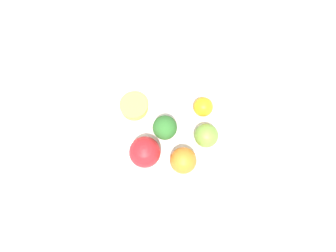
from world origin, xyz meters
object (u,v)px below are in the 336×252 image
object	(u,v)px
bowl	(168,130)
apple_red	(145,152)
orange_back	(183,160)
small_cup	(134,106)
broccoli	(165,128)
napkin	(46,140)
apple_green	(206,136)
orange_front	(203,107)

from	to	relation	value
bowl	apple_red	size ratio (longest dim) A/B	3.87
orange_back	small_cup	xyz separation A→B (m)	(-0.11, -0.09, -0.01)
orange_back	apple_red	bearing A→B (deg)	-101.70
broccoli	napkin	distance (m)	0.25
bowl	orange_back	distance (m)	0.09
small_cup	orange_back	bearing A→B (deg)	40.84
apple_red	apple_green	distance (m)	0.12
napkin	apple_red	bearing A→B (deg)	79.82
orange_front	small_cup	xyz separation A→B (m)	(-0.00, -0.13, -0.01)
bowl	broccoli	world-z (taller)	broccoli
broccoli	small_cup	size ratio (longest dim) A/B	1.07
orange_front	small_cup	world-z (taller)	orange_front
broccoli	napkin	bearing A→B (deg)	-88.24
bowl	broccoli	size ratio (longest dim) A/B	3.83
small_cup	orange_front	bearing A→B (deg)	88.20
apple_red	napkin	xyz separation A→B (m)	(-0.04, -0.21, -0.06)
apple_green	apple_red	bearing A→B (deg)	-73.86
orange_front	small_cup	distance (m)	0.13
napkin	broccoli	bearing A→B (deg)	91.76
apple_green	small_cup	world-z (taller)	apple_green
orange_front	bowl	bearing A→B (deg)	-61.88
small_cup	napkin	xyz separation A→B (m)	(0.06, -0.18, -0.04)
apple_green	napkin	xyz separation A→B (m)	(-0.00, -0.32, -0.06)
bowl	small_cup	distance (m)	0.08
orange_front	orange_back	xyz separation A→B (m)	(0.11, -0.04, 0.01)
orange_front	orange_back	distance (m)	0.11
apple_green	small_cup	xyz separation A→B (m)	(-0.06, -0.14, -0.01)
napkin	bowl	bearing A→B (deg)	94.02
bowl	small_cup	xyz separation A→B (m)	(-0.04, -0.07, 0.03)
napkin	orange_front	bearing A→B (deg)	99.60
apple_red	orange_front	world-z (taller)	apple_red
apple_green	orange_front	xyz separation A→B (m)	(-0.06, -0.00, -0.00)
broccoli	small_cup	world-z (taller)	broccoli
orange_back	small_cup	distance (m)	0.15
apple_red	small_cup	world-z (taller)	apple_red
apple_green	napkin	bearing A→B (deg)	-90.75
orange_front	orange_back	world-z (taller)	orange_back
small_cup	apple_red	bearing A→B (deg)	14.42
apple_green	orange_back	xyz separation A→B (m)	(0.05, -0.04, 0.00)
bowl	orange_front	xyz separation A→B (m)	(-0.04, 0.07, 0.04)
broccoli	orange_back	size ratio (longest dim) A/B	1.19
apple_green	orange_front	bearing A→B (deg)	-176.08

